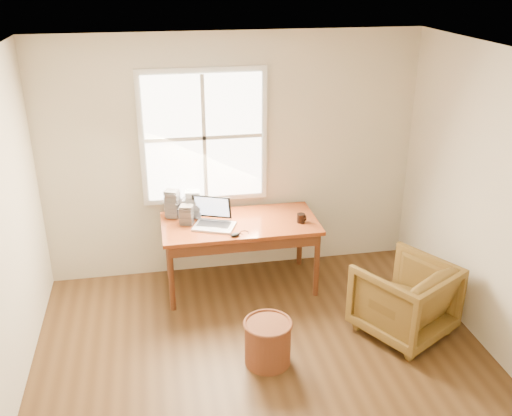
# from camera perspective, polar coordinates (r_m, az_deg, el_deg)

# --- Properties ---
(room_shell) EXTENTS (4.04, 4.54, 2.64)m
(room_shell) POSITION_cam_1_polar(r_m,az_deg,el_deg) (4.17, 1.57, -3.61)
(room_shell) COLOR #4F341B
(room_shell) RESTS_ON ground
(desk) EXTENTS (1.60, 0.80, 0.04)m
(desk) POSITION_cam_1_polar(r_m,az_deg,el_deg) (5.88, -1.63, -1.56)
(desk) COLOR brown
(desk) RESTS_ON room_shell
(armchair) EXTENTS (1.05, 1.05, 0.71)m
(armchair) POSITION_cam_1_polar(r_m,az_deg,el_deg) (5.50, 14.60, -8.75)
(armchair) COLOR brown
(armchair) RESTS_ON room_shell
(wicker_stool) EXTENTS (0.51, 0.51, 0.40)m
(wicker_stool) POSITION_cam_1_polar(r_m,az_deg,el_deg) (5.04, 1.18, -13.33)
(wicker_stool) COLOR brown
(wicker_stool) RESTS_ON room_shell
(laptop) EXTENTS (0.52, 0.53, 0.29)m
(laptop) POSITION_cam_1_polar(r_m,az_deg,el_deg) (5.70, -4.23, -0.60)
(laptop) COLOR #B9BBC1
(laptop) RESTS_ON desk
(mouse) EXTENTS (0.12, 0.09, 0.03)m
(mouse) POSITION_cam_1_polar(r_m,az_deg,el_deg) (5.56, -2.10, -2.69)
(mouse) COLOR black
(mouse) RESTS_ON desk
(coffee_mug) EXTENTS (0.10, 0.10, 0.09)m
(coffee_mug) POSITION_cam_1_polar(r_m,az_deg,el_deg) (5.85, 4.51, -1.01)
(coffee_mug) COLOR black
(coffee_mug) RESTS_ON desk
(cd_stack_a) EXTENTS (0.16, 0.15, 0.29)m
(cd_stack_a) POSITION_cam_1_polar(r_m,az_deg,el_deg) (5.96, -6.30, 0.40)
(cd_stack_a) COLOR silver
(cd_stack_a) RESTS_ON desk
(cd_stack_b) EXTENTS (0.16, 0.15, 0.20)m
(cd_stack_b) POSITION_cam_1_polar(r_m,az_deg,el_deg) (5.83, -6.96, -0.68)
(cd_stack_b) COLOR #28282D
(cd_stack_b) RESTS_ON desk
(cd_stack_c) EXTENTS (0.17, 0.16, 0.30)m
(cd_stack_c) POSITION_cam_1_polar(r_m,az_deg,el_deg) (5.98, -8.34, 0.41)
(cd_stack_c) COLOR gray
(cd_stack_c) RESTS_ON desk
(cd_stack_d) EXTENTS (0.17, 0.16, 0.20)m
(cd_stack_d) POSITION_cam_1_polar(r_m,az_deg,el_deg) (6.00, -6.50, 0.08)
(cd_stack_d) COLOR silver
(cd_stack_d) RESTS_ON desk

